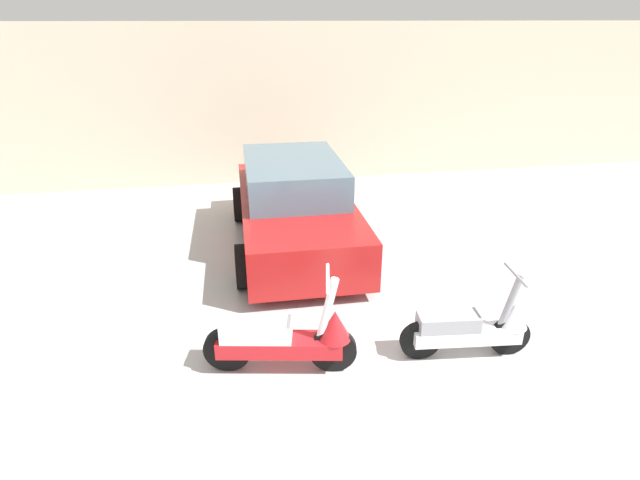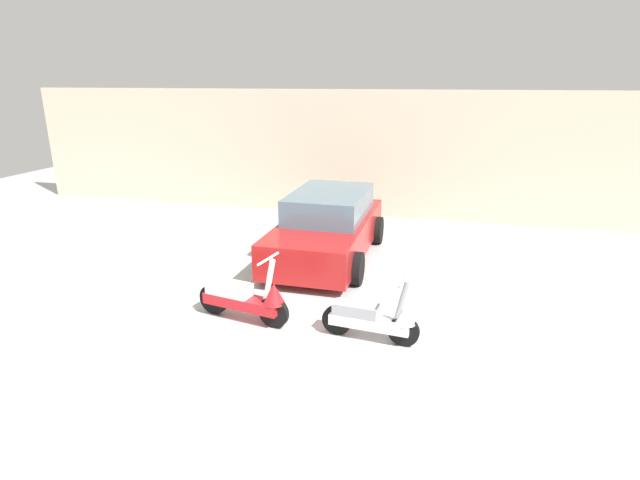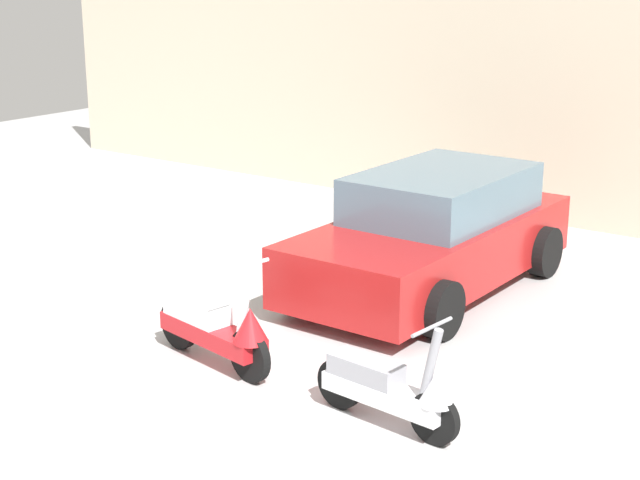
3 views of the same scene
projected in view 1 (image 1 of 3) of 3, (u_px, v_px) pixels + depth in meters
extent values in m
plane|color=#B2B2B2|center=(351.00, 429.00, 4.49)|extent=(28.00, 28.00, 0.00)
cube|color=beige|center=(271.00, 105.00, 10.70)|extent=(19.60, 0.12, 3.33)
cylinder|color=black|center=(333.00, 350.00, 5.16)|extent=(0.50, 0.17, 0.49)
cylinder|color=black|center=(227.00, 349.00, 5.17)|extent=(0.50, 0.17, 0.49)
cube|color=#B2191E|center=(280.00, 345.00, 5.14)|extent=(1.32, 0.53, 0.17)
cube|color=white|center=(256.00, 330.00, 5.07)|extent=(0.76, 0.42, 0.19)
cylinder|color=white|center=(327.00, 309.00, 4.96)|extent=(0.24, 0.12, 0.70)
cylinder|color=white|center=(328.00, 278.00, 4.82)|extent=(0.14, 0.57, 0.03)
cone|color=#B2191E|center=(335.00, 325.00, 5.04)|extent=(0.39, 0.39, 0.32)
cylinder|color=black|center=(509.00, 336.00, 5.43)|extent=(0.45, 0.12, 0.44)
cylinder|color=black|center=(420.00, 340.00, 5.36)|extent=(0.45, 0.12, 0.44)
cube|color=silver|center=(466.00, 334.00, 5.37)|extent=(1.18, 0.38, 0.15)
cube|color=gray|center=(448.00, 322.00, 5.29)|extent=(0.67, 0.32, 0.17)
cylinder|color=gray|center=(511.00, 301.00, 5.25)|extent=(0.21, 0.10, 0.63)
cylinder|color=gray|center=(516.00, 275.00, 5.12)|extent=(0.08, 0.51, 0.03)
cone|color=silver|center=(515.00, 314.00, 5.32)|extent=(0.32, 0.32, 0.29)
cube|color=maroon|center=(296.00, 216.00, 7.94)|extent=(1.71, 4.04, 0.67)
cube|color=slate|center=(293.00, 175.00, 7.91)|extent=(1.49, 2.27, 0.53)
cylinder|color=black|center=(368.00, 257.00, 7.03)|extent=(0.22, 0.61, 0.61)
cylinder|color=black|center=(244.00, 266.00, 6.76)|extent=(0.22, 0.61, 0.61)
cylinder|color=black|center=(334.00, 199.00, 9.28)|extent=(0.22, 0.61, 0.61)
cylinder|color=black|center=(239.00, 204.00, 9.01)|extent=(0.22, 0.61, 0.61)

